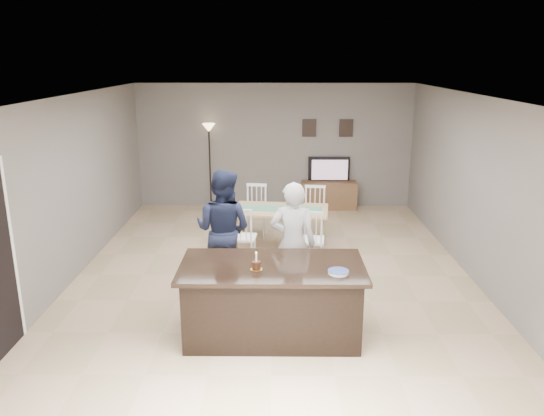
{
  "coord_description": "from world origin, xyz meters",
  "views": [
    {
      "loc": [
        0.05,
        -7.54,
        3.22
      ],
      "look_at": [
        -0.02,
        -0.3,
        1.16
      ],
      "focal_mm": 35.0,
      "sensor_mm": 36.0,
      "label": 1
    }
  ],
  "objects_px": {
    "woman": "(293,244)",
    "dining_table": "(281,216)",
    "man": "(223,230)",
    "tv_console": "(329,195)",
    "kitchen_island": "(272,300)",
    "birthday_cake": "(256,265)",
    "television": "(329,169)",
    "floor_lamp": "(209,143)",
    "plate_stack": "(338,272)"
  },
  "relations": [
    {
      "from": "woman",
      "to": "dining_table",
      "type": "xyz_separation_m",
      "value": [
        -0.15,
        2.01,
        -0.22
      ]
    },
    {
      "from": "man",
      "to": "tv_console",
      "type": "bearing_deg",
      "value": -92.9
    },
    {
      "from": "kitchen_island",
      "to": "birthday_cake",
      "type": "height_order",
      "value": "birthday_cake"
    },
    {
      "from": "dining_table",
      "to": "television",
      "type": "bearing_deg",
      "value": 74.64
    },
    {
      "from": "television",
      "to": "man",
      "type": "height_order",
      "value": "man"
    },
    {
      "from": "tv_console",
      "to": "floor_lamp",
      "type": "height_order",
      "value": "floor_lamp"
    },
    {
      "from": "birthday_cake",
      "to": "television",
      "type": "bearing_deg",
      "value": 76.58
    },
    {
      "from": "plate_stack",
      "to": "dining_table",
      "type": "bearing_deg",
      "value": 101.07
    },
    {
      "from": "man",
      "to": "plate_stack",
      "type": "xyz_separation_m",
      "value": [
        1.44,
        -1.6,
        0.04
      ]
    },
    {
      "from": "television",
      "to": "dining_table",
      "type": "bearing_deg",
      "value": 68.44
    },
    {
      "from": "television",
      "to": "plate_stack",
      "type": "relative_size",
      "value": 3.88
    },
    {
      "from": "birthday_cake",
      "to": "tv_console",
      "type": "bearing_deg",
      "value": 76.42
    },
    {
      "from": "television",
      "to": "woman",
      "type": "xyz_separation_m",
      "value": [
        -0.93,
        -4.74,
        -0.02
      ]
    },
    {
      "from": "man",
      "to": "plate_stack",
      "type": "bearing_deg",
      "value": 153.45
    },
    {
      "from": "kitchen_island",
      "to": "plate_stack",
      "type": "distance_m",
      "value": 0.91
    },
    {
      "from": "birthday_cake",
      "to": "kitchen_island",
      "type": "bearing_deg",
      "value": 37.34
    },
    {
      "from": "man",
      "to": "floor_lamp",
      "type": "bearing_deg",
      "value": -59.2
    },
    {
      "from": "tv_console",
      "to": "floor_lamp",
      "type": "bearing_deg",
      "value": 179.56
    },
    {
      "from": "television",
      "to": "tv_console",
      "type": "bearing_deg",
      "value": 90.0
    },
    {
      "from": "woman",
      "to": "television",
      "type": "bearing_deg",
      "value": -92.74
    },
    {
      "from": "man",
      "to": "floor_lamp",
      "type": "xyz_separation_m",
      "value": [
        -0.7,
        4.24,
        0.57
      ]
    },
    {
      "from": "woman",
      "to": "floor_lamp",
      "type": "bearing_deg",
      "value": -61.95
    },
    {
      "from": "tv_console",
      "to": "television",
      "type": "xyz_separation_m",
      "value": [
        0.0,
        0.07,
        0.56
      ]
    },
    {
      "from": "floor_lamp",
      "to": "man",
      "type": "bearing_deg",
      "value": -80.59
    },
    {
      "from": "tv_console",
      "to": "plate_stack",
      "type": "relative_size",
      "value": 5.1
    },
    {
      "from": "woman",
      "to": "floor_lamp",
      "type": "relative_size",
      "value": 0.9
    },
    {
      "from": "kitchen_island",
      "to": "television",
      "type": "bearing_deg",
      "value": 77.99
    },
    {
      "from": "birthday_cake",
      "to": "floor_lamp",
      "type": "relative_size",
      "value": 0.11
    },
    {
      "from": "television",
      "to": "birthday_cake",
      "type": "relative_size",
      "value": 4.35
    },
    {
      "from": "kitchen_island",
      "to": "plate_stack",
      "type": "xyz_separation_m",
      "value": [
        0.74,
        -0.25,
        0.46
      ]
    },
    {
      "from": "dining_table",
      "to": "floor_lamp",
      "type": "xyz_separation_m",
      "value": [
        -1.53,
        2.68,
        0.83
      ]
    },
    {
      "from": "tv_console",
      "to": "plate_stack",
      "type": "height_order",
      "value": "plate_stack"
    },
    {
      "from": "tv_console",
      "to": "birthday_cake",
      "type": "bearing_deg",
      "value": -103.58
    },
    {
      "from": "plate_stack",
      "to": "floor_lamp",
      "type": "distance_m",
      "value": 6.25
    },
    {
      "from": "man",
      "to": "dining_table",
      "type": "relative_size",
      "value": 0.91
    },
    {
      "from": "dining_table",
      "to": "floor_lamp",
      "type": "distance_m",
      "value": 3.19
    },
    {
      "from": "woman",
      "to": "dining_table",
      "type": "bearing_deg",
      "value": -77.46
    },
    {
      "from": "tv_console",
      "to": "dining_table",
      "type": "distance_m",
      "value": 2.89
    },
    {
      "from": "woman",
      "to": "birthday_cake",
      "type": "distance_m",
      "value": 1.14
    },
    {
      "from": "kitchen_island",
      "to": "dining_table",
      "type": "xyz_separation_m",
      "value": [
        0.12,
        2.91,
        0.16
      ]
    },
    {
      "from": "tv_console",
      "to": "woman",
      "type": "relative_size",
      "value": 0.71
    },
    {
      "from": "birthday_cake",
      "to": "plate_stack",
      "type": "relative_size",
      "value": 0.89
    },
    {
      "from": "woman",
      "to": "dining_table",
      "type": "relative_size",
      "value": 0.87
    },
    {
      "from": "plate_stack",
      "to": "dining_table",
      "type": "relative_size",
      "value": 0.12
    },
    {
      "from": "plate_stack",
      "to": "tv_console",
      "type": "bearing_deg",
      "value": 85.49
    },
    {
      "from": "woman",
      "to": "dining_table",
      "type": "distance_m",
      "value": 2.03
    },
    {
      "from": "kitchen_island",
      "to": "floor_lamp",
      "type": "relative_size",
      "value": 1.15
    },
    {
      "from": "man",
      "to": "birthday_cake",
      "type": "distance_m",
      "value": 1.58
    },
    {
      "from": "man",
      "to": "dining_table",
      "type": "xyz_separation_m",
      "value": [
        0.83,
        1.56,
        -0.26
      ]
    },
    {
      "from": "woman",
      "to": "birthday_cake",
      "type": "bearing_deg",
      "value": 75.24
    }
  ]
}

